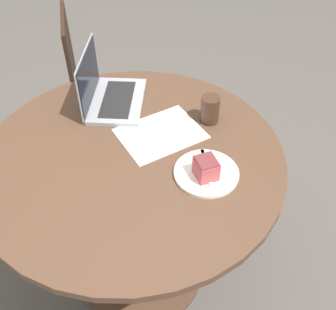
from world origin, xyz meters
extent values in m
plane|color=#4C4742|center=(0.00, 0.00, 0.00)|extent=(12.00, 12.00, 0.00)
cylinder|color=#4C3323|center=(0.00, 0.00, 0.01)|extent=(0.59, 0.59, 0.02)
cylinder|color=#4C3323|center=(0.00, 0.00, 0.38)|extent=(0.11, 0.11, 0.73)
cylinder|color=#4C3323|center=(0.00, 0.00, 0.76)|extent=(1.08, 1.08, 0.03)
cube|color=black|center=(-0.36, -0.72, 0.47)|extent=(0.56, 0.56, 0.02)
cube|color=black|center=(-0.18, -0.81, 0.71)|extent=(0.19, 0.35, 0.47)
cube|color=black|center=(-0.61, -0.80, 0.23)|extent=(0.05, 0.05, 0.46)
cube|color=black|center=(-0.44, -0.46, 0.23)|extent=(0.05, 0.05, 0.46)
cube|color=black|center=(-0.27, -0.97, 0.23)|extent=(0.05, 0.05, 0.46)
cube|color=black|center=(-0.10, -0.63, 0.23)|extent=(0.05, 0.05, 0.46)
cube|color=white|center=(-0.14, -0.02, 0.78)|extent=(0.33, 0.27, 0.00)
cylinder|color=silver|center=(-0.14, 0.24, 0.78)|extent=(0.22, 0.22, 0.01)
cube|color=#B74C51|center=(-0.12, 0.25, 0.82)|extent=(0.09, 0.09, 0.07)
cube|color=maroon|center=(-0.12, 0.25, 0.86)|extent=(0.08, 0.09, 0.00)
cube|color=silver|center=(-0.15, 0.22, 0.79)|extent=(0.10, 0.15, 0.00)
cube|color=silver|center=(-0.19, 0.16, 0.79)|extent=(0.04, 0.04, 0.00)
cylinder|color=#3D2619|center=(-0.34, 0.03, 0.83)|extent=(0.07, 0.07, 0.11)
cube|color=gray|center=(-0.13, -0.28, 0.79)|extent=(0.36, 0.37, 0.02)
cube|color=black|center=(-0.13, -0.28, 0.80)|extent=(0.26, 0.27, 0.00)
cube|color=gray|center=(-0.04, -0.35, 0.90)|extent=(0.21, 0.23, 0.21)
cube|color=black|center=(-0.05, -0.35, 0.90)|extent=(0.20, 0.22, 0.19)
camera|label=1|loc=(0.52, 0.87, 1.74)|focal=42.00mm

